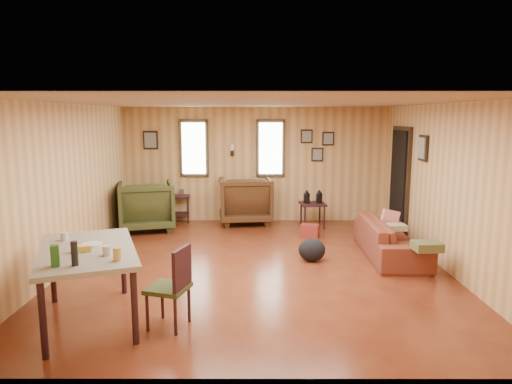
# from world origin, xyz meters

# --- Properties ---
(room) EXTENTS (5.54, 6.04, 2.44)m
(room) POSITION_xyz_m (0.17, 0.27, 1.21)
(room) COLOR maroon
(room) RESTS_ON ground
(sofa) EXTENTS (0.62, 2.00, 0.78)m
(sofa) POSITION_xyz_m (2.15, 0.48, 0.39)
(sofa) COLOR brown
(sofa) RESTS_ON ground
(recliner_brown) EXTENTS (1.16, 1.10, 1.08)m
(recliner_brown) POSITION_xyz_m (-0.23, 2.78, 0.54)
(recliner_brown) COLOR #432814
(recliner_brown) RESTS_ON ground
(recliner_green) EXTENTS (1.24, 1.20, 1.06)m
(recliner_green) POSITION_xyz_m (-2.15, 2.18, 0.53)
(recliner_green) COLOR #373D1C
(recliner_green) RESTS_ON ground
(end_table) EXTENTS (0.61, 0.56, 0.70)m
(end_table) POSITION_xyz_m (-1.68, 2.91, 0.39)
(end_table) COLOR black
(end_table) RESTS_ON ground
(side_table) EXTENTS (0.53, 0.53, 0.77)m
(side_table) POSITION_xyz_m (1.13, 2.36, 0.53)
(side_table) COLOR black
(side_table) RESTS_ON ground
(cooler) EXTENTS (0.38, 0.31, 0.23)m
(cooler) POSITION_xyz_m (0.99, 1.64, 0.12)
(cooler) COLOR maroon
(cooler) RESTS_ON ground
(backpack) EXTENTS (0.45, 0.36, 0.36)m
(backpack) POSITION_xyz_m (0.86, 0.20, 0.18)
(backpack) COLOR black
(backpack) RESTS_ON ground
(sofa_pillows) EXTENTS (0.47, 1.56, 0.32)m
(sofa_pillows) POSITION_xyz_m (2.26, -0.00, 0.49)
(sofa_pillows) COLOR #515630
(sofa_pillows) RESTS_ON sofa
(dining_table) EXTENTS (1.46, 1.84, 1.05)m
(dining_table) POSITION_xyz_m (-1.80, -1.89, 0.75)
(dining_table) COLOR gray
(dining_table) RESTS_ON ground
(dining_chair) EXTENTS (0.50, 0.50, 0.88)m
(dining_chair) POSITION_xyz_m (-0.86, -2.03, 0.49)
(dining_chair) COLOR #373D1C
(dining_chair) RESTS_ON ground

